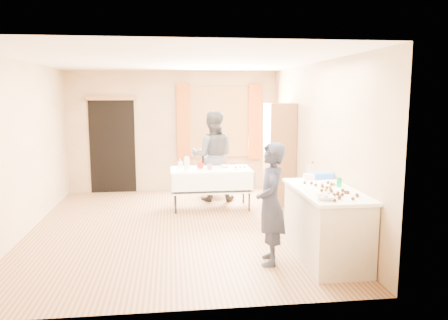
{
  "coord_description": "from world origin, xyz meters",
  "views": [
    {
      "loc": [
        -0.06,
        -6.77,
        2.09
      ],
      "look_at": [
        0.77,
        0.0,
        1.07
      ],
      "focal_mm": 35.0,
      "sensor_mm": 36.0,
      "label": 1
    }
  ],
  "objects": [
    {
      "name": "blue_basket",
      "position": [
        2.07,
        -0.86,
        0.95
      ],
      "size": [
        0.31,
        0.22,
        0.08
      ],
      "primitive_type": "cube",
      "rotation": [
        0.0,
        0.0,
        0.07
      ],
      "color": "blue",
      "rests_on": "counter"
    },
    {
      "name": "mixing_bowl",
      "position": [
        1.67,
        -2.11,
        0.93
      ],
      "size": [
        0.26,
        0.26,
        0.05
      ],
      "primitive_type": "imported",
      "rotation": [
        0.0,
        0.0,
        -0.15
      ],
      "color": "white",
      "rests_on": "counter"
    },
    {
      "name": "girl",
      "position": [
        1.15,
        -1.64,
        0.76
      ],
      "size": [
        0.67,
        0.54,
        1.52
      ],
      "primitive_type": "imported",
      "rotation": [
        0.0,
        0.0,
        -1.73
      ],
      "color": "#1F243A",
      "rests_on": "floor"
    },
    {
      "name": "bottle",
      "position": [
        0.11,
        1.26,
        0.83
      ],
      "size": [
        0.09,
        0.09,
        0.16
      ],
      "primitive_type": "imported",
      "rotation": [
        0.0,
        0.0,
        0.12
      ],
      "color": "white",
      "rests_on": "party_table"
    },
    {
      "name": "soda_can",
      "position": [
        2.1,
        -1.46,
        0.97
      ],
      "size": [
        0.08,
        0.08,
        0.12
      ],
      "primitive_type": "cylinder",
      "rotation": [
        0.0,
        0.0,
        0.2
      ],
      "color": "#099C47",
      "rests_on": "counter"
    },
    {
      "name": "cake_balls",
      "position": [
        1.9,
        -1.76,
        0.93
      ],
      "size": [
        0.46,
        1.04,
        0.04
      ],
      "color": "#3F2314",
      "rests_on": "counter"
    },
    {
      "name": "wall_back",
      "position": [
        0.0,
        2.76,
        1.3
      ],
      "size": [
        4.5,
        0.02,
        2.6
      ],
      "primitive_type": "cube",
      "color": "tan",
      "rests_on": "floor"
    },
    {
      "name": "pastry_tray",
      "position": [
        1.19,
        1.0,
        0.76
      ],
      "size": [
        0.28,
        0.2,
        0.02
      ],
      "primitive_type": "cube",
      "rotation": [
        0.0,
        0.0,
        0.01
      ],
      "color": "white",
      "rests_on": "party_table"
    },
    {
      "name": "woman",
      "position": [
        0.76,
        1.75,
        0.89
      ],
      "size": [
        1.04,
        0.89,
        1.78
      ],
      "primitive_type": "imported",
      "rotation": [
        0.0,
        0.0,
        3.02
      ],
      "color": "black",
      "rests_on": "floor"
    },
    {
      "name": "party_table",
      "position": [
        0.67,
        1.11,
        0.45
      ],
      "size": [
        1.49,
        0.77,
        0.75
      ],
      "rotation": [
        0.0,
        0.0,
        0.01
      ],
      "color": "black",
      "rests_on": "floor"
    },
    {
      "name": "small_bowl",
      "position": [
        0.94,
        1.2,
        0.77
      ],
      "size": [
        0.2,
        0.2,
        0.05
      ],
      "primitive_type": "imported",
      "rotation": [
        0.0,
        0.0,
        -0.13
      ],
      "color": "white",
      "rests_on": "party_table"
    },
    {
      "name": "cup_rainbow",
      "position": [
        0.63,
        0.97,
        0.8
      ],
      "size": [
        0.11,
        0.11,
        0.1
      ],
      "primitive_type": "imported",
      "rotation": [
        0.0,
        0.0,
        -0.02
      ],
      "color": "red",
      "rests_on": "party_table"
    },
    {
      "name": "wall_left",
      "position": [
        -2.26,
        0.0,
        1.3
      ],
      "size": [
        0.02,
        5.5,
        2.6
      ],
      "primitive_type": "cube",
      "color": "tan",
      "rests_on": "floor"
    },
    {
      "name": "window_pane",
      "position": [
        1.0,
        2.71,
        1.5
      ],
      "size": [
        1.2,
        0.02,
        1.4
      ],
      "primitive_type": "cube",
      "color": "white",
      "rests_on": "wall_back"
    },
    {
      "name": "door_lintel",
      "position": [
        -1.3,
        2.7,
        2.02
      ],
      "size": [
        1.05,
        0.06,
        0.08
      ],
      "primitive_type": "cube",
      "color": "olive",
      "rests_on": "wall_back"
    },
    {
      "name": "curtain_right",
      "position": [
        1.78,
        2.67,
        1.5
      ],
      "size": [
        0.28,
        0.06,
        1.65
      ],
      "primitive_type": "cube",
      "color": "#B2541C",
      "rests_on": "wall_back"
    },
    {
      "name": "cup_red",
      "position": [
        0.47,
        1.13,
        0.8
      ],
      "size": [
        0.2,
        0.2,
        0.1
      ],
      "primitive_type": "imported",
      "rotation": [
        0.0,
        0.0,
        0.27
      ],
      "color": "red",
      "rests_on": "party_table"
    },
    {
      "name": "counter",
      "position": [
        1.89,
        -1.57,
        0.45
      ],
      "size": [
        0.74,
        1.57,
        0.91
      ],
      "color": "beige",
      "rests_on": "floor"
    },
    {
      "name": "foam_block",
      "position": [
        1.86,
        -0.94,
        0.95
      ],
      "size": [
        0.16,
        0.12,
        0.08
      ],
      "primitive_type": "cube",
      "rotation": [
        0.0,
        0.0,
        -0.16
      ],
      "color": "white",
      "rests_on": "counter"
    },
    {
      "name": "cabinet",
      "position": [
        1.99,
        1.25,
        0.97
      ],
      "size": [
        0.5,
        0.6,
        1.94
      ],
      "primitive_type": "cube",
      "color": "brown",
      "rests_on": "floor"
    },
    {
      "name": "curtain_left",
      "position": [
        0.22,
        2.67,
        1.5
      ],
      "size": [
        0.28,
        0.06,
        1.65
      ],
      "primitive_type": "cube",
      "color": "#B2541C",
      "rests_on": "wall_back"
    },
    {
      "name": "wall_front",
      "position": [
        0.0,
        -2.76,
        1.3
      ],
      "size": [
        4.5,
        0.02,
        2.6
      ],
      "primitive_type": "cube",
      "color": "tan",
      "rests_on": "floor"
    },
    {
      "name": "window_frame",
      "position": [
        1.0,
        2.72,
        1.5
      ],
      "size": [
        1.32,
        0.06,
        1.52
      ],
      "primitive_type": "cube",
      "color": "olive",
      "rests_on": "wall_back"
    },
    {
      "name": "chair",
      "position": [
        0.83,
        2.12,
        0.29
      ],
      "size": [
        0.53,
        0.53,
        0.97
      ],
      "rotation": [
        0.0,
        0.0,
        0.43
      ],
      "color": "black",
      "rests_on": "floor"
    },
    {
      "name": "wall_right",
      "position": [
        2.26,
        0.0,
        1.3
      ],
      "size": [
        0.02,
        5.5,
        2.6
      ],
      "primitive_type": "cube",
      "color": "tan",
      "rests_on": "floor"
    },
    {
      "name": "floor",
      "position": [
        0.0,
        0.0,
        -0.01
      ],
      "size": [
        4.5,
        5.5,
        0.02
      ],
      "primitive_type": "cube",
      "color": "#9E7047",
      "rests_on": "ground"
    },
    {
      "name": "pitcher",
      "position": [
        0.22,
        1.0,
        0.86
      ],
      "size": [
        0.13,
        0.13,
        0.22
      ],
      "primitive_type": "cylinder",
      "rotation": [
        0.0,
        0.0,
        0.26
      ],
      "color": "silver",
      "rests_on": "party_table"
    },
    {
      "name": "doorway",
      "position": [
        -1.3,
        2.73,
        1.0
      ],
      "size": [
        0.95,
        0.04,
        2.0
      ],
      "primitive_type": "cube",
      "color": "black",
      "rests_on": "floor"
    },
    {
      "name": "ceiling",
      "position": [
        0.0,
        0.0,
        2.61
      ],
      "size": [
        4.5,
        5.5,
        0.02
      ],
      "primitive_type": "cube",
      "color": "white",
      "rests_on": "floor"
    }
  ]
}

